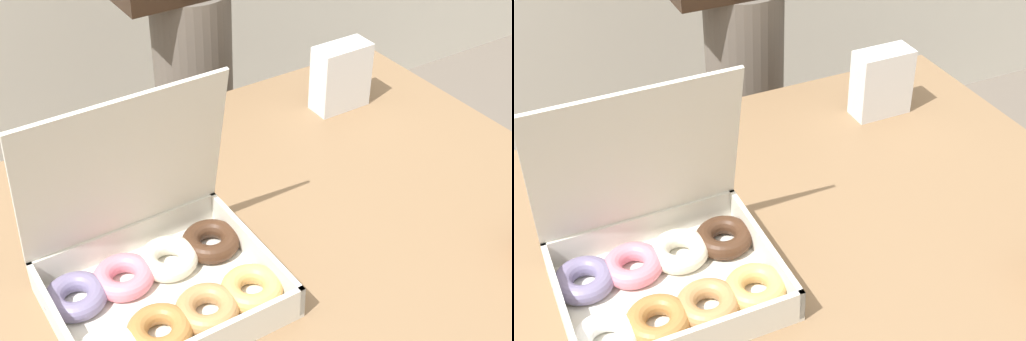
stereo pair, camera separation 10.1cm
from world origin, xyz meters
The scene contains 2 objects.
donut_box centered at (-0.23, -0.06, 0.79)m, with size 0.33×0.25×0.29m.
napkin_holder centered at (0.30, 0.22, 0.82)m, with size 0.11×0.05×0.13m.
Camera 2 is at (-0.40, -0.77, 1.48)m, focal length 50.00 mm.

